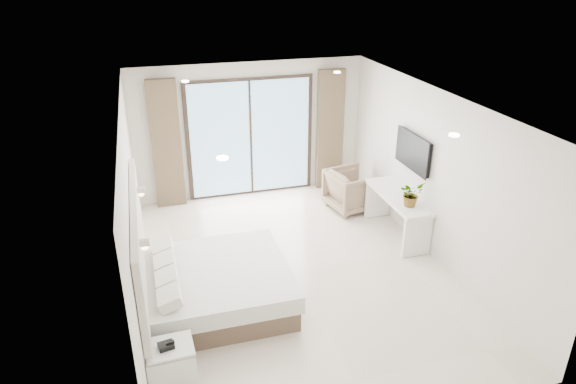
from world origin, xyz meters
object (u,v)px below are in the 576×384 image
console_desk (397,206)px  armchair (352,188)px  bed (215,286)px  nightstand (171,363)px

console_desk → armchair: size_ratio=1.90×
bed → armchair: (3.01, 2.31, 0.14)m
bed → armchair: bearing=37.4°
nightstand → console_desk: size_ratio=0.33×
bed → console_desk: bearing=18.3°
nightstand → console_desk: 4.73m
bed → nightstand: (-0.71, -1.30, -0.05)m
armchair → bed: bearing=116.3°
nightstand → console_desk: bearing=28.6°
console_desk → bed: bearing=-161.7°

